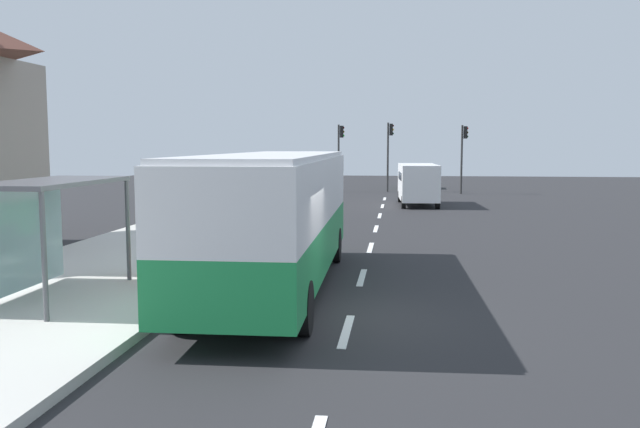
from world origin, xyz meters
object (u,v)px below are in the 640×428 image
(recycling_bin_orange, at_px, (180,257))
(bus_shelter, at_px, (38,208))
(traffic_light_median, at_px, (389,146))
(traffic_light_far_side, at_px, (340,147))
(sedan_near, at_px, (414,178))
(recycling_bin_red, at_px, (170,262))
(bus, at_px, (275,212))
(traffic_light_near_side, at_px, (463,148))
(white_van, at_px, (418,181))

(recycling_bin_orange, bearing_deg, bus_shelter, -131.21)
(traffic_light_median, bearing_deg, traffic_light_far_side, -167.12)
(sedan_near, relative_size, recycling_bin_red, 4.69)
(bus, distance_m, traffic_light_near_side, 32.49)
(recycling_bin_red, bearing_deg, traffic_light_near_side, 73.08)
(traffic_light_near_side, bearing_deg, white_van, -109.82)
(white_van, relative_size, recycling_bin_orange, 5.57)
(bus, bearing_deg, bus_shelter, -156.22)
(bus, relative_size, bus_shelter, 2.76)
(traffic_light_far_side, bearing_deg, recycling_bin_red, -91.93)
(bus, height_order, white_van, bus)
(traffic_light_far_side, bearing_deg, bus, -87.55)
(traffic_light_near_side, xyz_separation_m, traffic_light_far_side, (-8.60, 0.80, 0.05))
(traffic_light_near_side, distance_m, bus_shelter, 35.78)
(recycling_bin_orange, relative_size, traffic_light_near_side, 0.20)
(recycling_bin_red, bearing_deg, bus, 5.60)
(traffic_light_far_side, relative_size, bus_shelter, 1.20)
(recycling_bin_orange, height_order, traffic_light_median, traffic_light_median)
(traffic_light_near_side, relative_size, bus_shelter, 1.18)
(recycling_bin_orange, height_order, bus_shelter, bus_shelter)
(white_van, distance_m, bus_shelter, 26.03)
(sedan_near, xyz_separation_m, recycling_bin_orange, (-6.50, -36.74, -0.14))
(bus, bearing_deg, white_van, 80.13)
(traffic_light_median, bearing_deg, sedan_near, 64.34)
(recycling_bin_orange, bearing_deg, traffic_light_median, 82.01)
(recycling_bin_orange, xyz_separation_m, traffic_light_median, (4.60, 32.79, 2.65))
(traffic_light_median, distance_m, bus_shelter, 35.99)
(white_van, distance_m, recycling_bin_red, 23.62)
(recycling_bin_red, xyz_separation_m, traffic_light_far_side, (1.10, 32.69, 2.55))
(bus_shelter, bearing_deg, recycling_bin_red, 39.54)
(traffic_light_median, xyz_separation_m, bus_shelter, (-6.81, -35.32, -1.21))
(bus, height_order, traffic_light_near_side, traffic_light_near_side)
(recycling_bin_red, relative_size, traffic_light_far_side, 0.20)
(traffic_light_far_side, distance_m, traffic_light_median, 3.59)
(traffic_light_far_side, bearing_deg, sedan_near, 41.36)
(recycling_bin_orange, xyz_separation_m, traffic_light_far_side, (1.10, 31.99, 2.55))
(recycling_bin_orange, distance_m, traffic_light_median, 33.22)
(sedan_near, height_order, recycling_bin_red, sedan_near)
(traffic_light_far_side, bearing_deg, white_van, -62.00)
(bus, xyz_separation_m, traffic_light_far_side, (-1.39, 32.45, 1.37))
(sedan_near, xyz_separation_m, traffic_light_median, (-1.90, -3.95, 2.51))
(recycling_bin_red, bearing_deg, sedan_near, 80.15)
(recycling_bin_red, relative_size, bus_shelter, 0.24)
(traffic_light_far_side, height_order, traffic_light_median, traffic_light_median)
(white_van, height_order, traffic_light_near_side, traffic_light_near_side)
(recycling_bin_orange, distance_m, traffic_light_near_side, 32.76)
(bus, distance_m, traffic_light_median, 33.35)
(recycling_bin_orange, bearing_deg, white_van, 73.80)
(sedan_near, bearing_deg, bus, -96.15)
(bus, distance_m, bus_shelter, 5.14)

